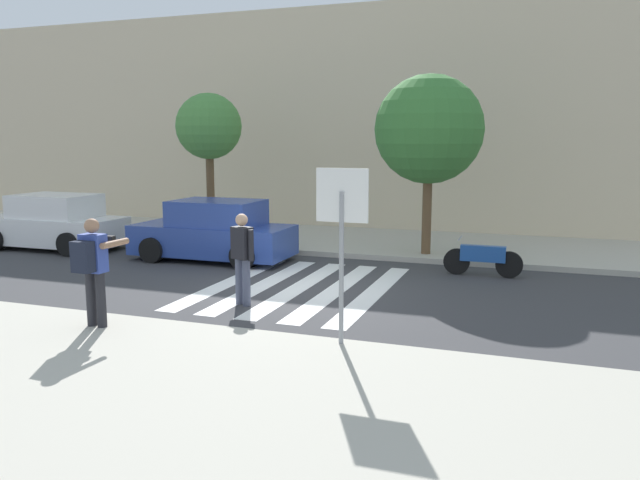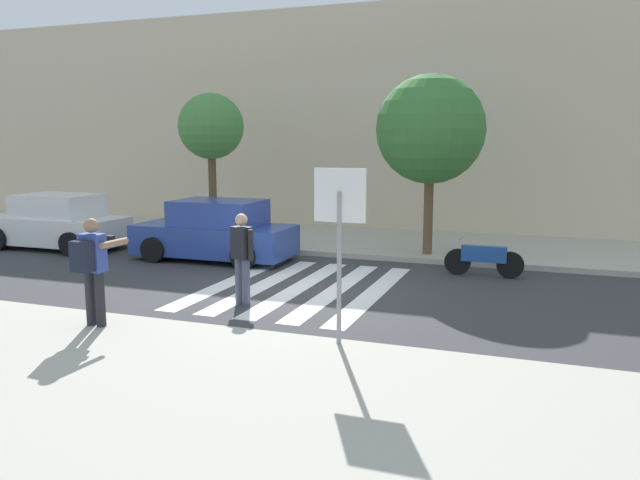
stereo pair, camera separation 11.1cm
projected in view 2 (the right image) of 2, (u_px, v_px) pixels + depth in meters
name	position (u px, v px, depth m)	size (l,w,h in m)	color
ground_plane	(296.00, 289.00, 12.94)	(120.00, 120.00, 0.00)	#38383A
sidewalk_near	(94.00, 403.00, 7.17)	(60.00, 6.00, 0.14)	#B2AD9E
sidewalk_far	(372.00, 242.00, 18.50)	(60.00, 4.80, 0.14)	#B2AD9E
building_facade_far	(406.00, 121.00, 22.00)	(56.00, 4.00, 7.43)	beige
crosswalk_stripe_0	(232.00, 281.00, 13.66)	(0.44, 5.20, 0.01)	silver
crosswalk_stripe_1	(265.00, 284.00, 13.39)	(0.44, 5.20, 0.01)	silver
crosswalk_stripe_2	(300.00, 287.00, 13.12)	(0.44, 5.20, 0.01)	silver
crosswalk_stripe_3	(336.00, 290.00, 12.86)	(0.44, 5.20, 0.01)	silver
crosswalk_stripe_4	(373.00, 293.00, 12.59)	(0.44, 5.20, 0.01)	silver
stop_sign	(340.00, 217.00, 8.79)	(0.76, 0.08, 2.54)	gray
photographer_with_backpack	(92.00, 263.00, 9.75)	(0.61, 0.86, 1.72)	#232328
pedestrian_crossing	(242.00, 254.00, 11.59)	(0.54, 0.37, 1.72)	#474C60
parked_car_white	(56.00, 223.00, 17.76)	(4.10, 1.92, 1.55)	white
parked_car_blue	(215.00, 232.00, 16.03)	(4.10, 1.92, 1.55)	#284293
motorcycle	(484.00, 258.00, 14.10)	(1.76, 0.60, 0.87)	black
street_tree_west	(211.00, 128.00, 18.64)	(1.96, 1.96, 4.31)	brown
street_tree_center	(431.00, 130.00, 15.71)	(2.75, 2.75, 4.57)	brown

